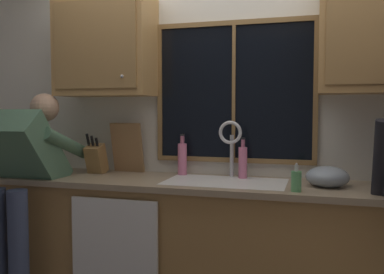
% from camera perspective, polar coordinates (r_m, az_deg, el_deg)
% --- Properties ---
extents(back_wall, '(5.69, 0.12, 2.55)m').
position_cam_1_polar(back_wall, '(3.16, 4.22, 1.46)').
color(back_wall, silver).
rests_on(back_wall, floor).
extents(window_glass, '(1.10, 0.02, 0.95)m').
position_cam_1_polar(window_glass, '(3.08, 5.70, 6.04)').
color(window_glass, black).
extents(window_frame_top, '(1.17, 0.02, 0.04)m').
position_cam_1_polar(window_frame_top, '(3.13, 5.73, 15.11)').
color(window_frame_top, olive).
extents(window_frame_bottom, '(1.17, 0.02, 0.04)m').
position_cam_1_polar(window_frame_bottom, '(3.08, 5.61, -3.13)').
color(window_frame_bottom, olive).
extents(window_frame_left, '(0.04, 0.02, 0.95)m').
position_cam_1_polar(window_frame_left, '(3.22, -4.35, 5.94)').
color(window_frame_left, olive).
extents(window_frame_right, '(0.03, 0.02, 0.95)m').
position_cam_1_polar(window_frame_right, '(3.01, 16.40, 5.97)').
color(window_frame_right, olive).
extents(window_mullion_center, '(0.02, 0.02, 0.95)m').
position_cam_1_polar(window_mullion_center, '(3.06, 5.66, 6.05)').
color(window_mullion_center, olive).
extents(lower_cabinet_run, '(3.29, 0.58, 0.88)m').
position_cam_1_polar(lower_cabinet_run, '(2.98, 2.66, -15.09)').
color(lower_cabinet_run, '#A07744').
rests_on(lower_cabinet_run, floor).
extents(countertop, '(3.35, 0.62, 0.04)m').
position_cam_1_polar(countertop, '(2.84, 2.59, -6.40)').
color(countertop, gray).
rests_on(countertop, lower_cabinet_run).
extents(dishwasher_front, '(0.60, 0.02, 0.74)m').
position_cam_1_polar(dishwasher_front, '(2.87, -10.46, -15.46)').
color(dishwasher_front, white).
extents(upper_cabinet_left, '(0.72, 0.36, 0.72)m').
position_cam_1_polar(upper_cabinet_left, '(3.27, -11.61, 11.75)').
color(upper_cabinet_left, '#B2844C').
extents(upper_cabinet_right, '(0.72, 0.36, 0.72)m').
position_cam_1_polar(upper_cabinet_right, '(2.92, 24.03, 12.49)').
color(upper_cabinet_right, '#B2844C').
extents(sink, '(0.80, 0.46, 0.21)m').
position_cam_1_polar(sink, '(2.85, 4.51, -7.99)').
color(sink, silver).
rests_on(sink, lower_cabinet_run).
extents(faucet, '(0.18, 0.09, 0.40)m').
position_cam_1_polar(faucet, '(2.97, 5.40, -0.66)').
color(faucet, silver).
rests_on(faucet, countertop).
extents(person_standing, '(0.53, 0.71, 1.52)m').
position_cam_1_polar(person_standing, '(3.14, -21.90, -4.83)').
color(person_standing, '#384260').
rests_on(person_standing, floor).
extents(knife_block, '(0.12, 0.18, 0.32)m').
position_cam_1_polar(knife_block, '(3.26, -12.81, -2.90)').
color(knife_block, olive).
rests_on(knife_block, countertop).
extents(cutting_board, '(0.25, 0.10, 0.38)m').
position_cam_1_polar(cutting_board, '(3.26, -8.73, -1.44)').
color(cutting_board, '#997047').
rests_on(cutting_board, countertop).
extents(mixing_bowl, '(0.27, 0.27, 0.13)m').
position_cam_1_polar(mixing_bowl, '(2.78, 17.82, -5.14)').
color(mixing_bowl, '#8C99A8').
rests_on(mixing_bowl, countertop).
extents(soap_dispenser, '(0.06, 0.07, 0.17)m').
position_cam_1_polar(soap_dispenser, '(2.55, 13.90, -5.75)').
color(soap_dispenser, '#59A566').
rests_on(soap_dispenser, countertop).
extents(bottle_green_glass, '(0.06, 0.06, 0.28)m').
position_cam_1_polar(bottle_green_glass, '(2.96, 6.88, -3.32)').
color(bottle_green_glass, pink).
rests_on(bottle_green_glass, countertop).
extents(bottle_tall_clear, '(0.07, 0.07, 0.30)m').
position_cam_1_polar(bottle_tall_clear, '(3.10, -1.32, -2.86)').
color(bottle_tall_clear, pink).
rests_on(bottle_tall_clear, countertop).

